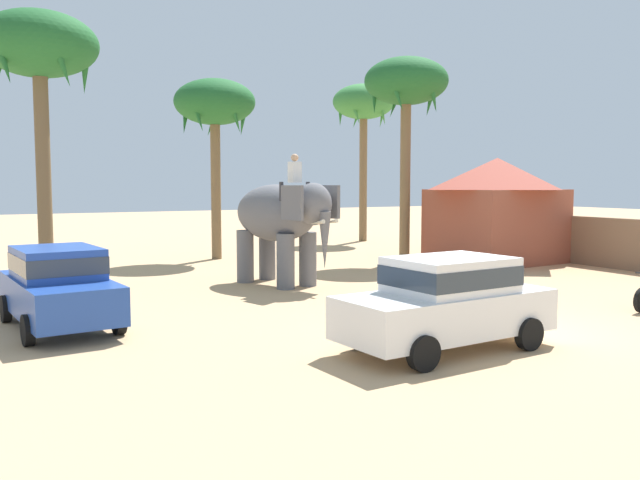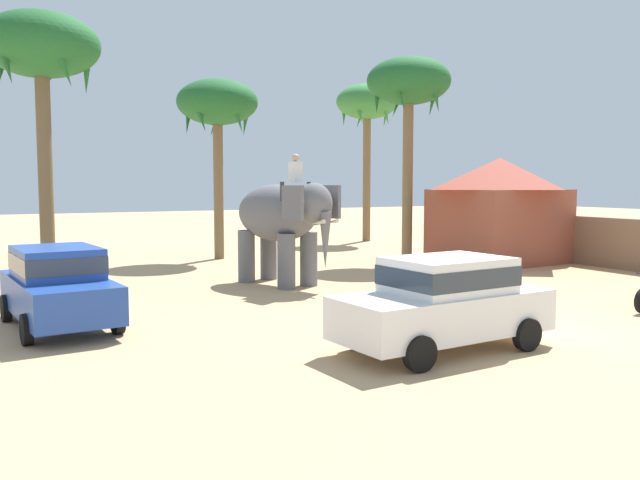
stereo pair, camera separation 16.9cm
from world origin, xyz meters
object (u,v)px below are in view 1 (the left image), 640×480
car_sedan_foreground (447,299)px  roadside_hut (496,207)px  elephant_with_mahout (281,219)px  palm_tree_left_of_road (364,106)px  palm_tree_behind_elephant (39,52)px  palm_tree_near_hut (406,87)px  car_parked_far_side (58,284)px  palm_tree_far_back (215,106)px

car_sedan_foreground → roadside_hut: bearing=43.1°
elephant_with_mahout → palm_tree_left_of_road: 16.22m
elephant_with_mahout → palm_tree_behind_elephant: size_ratio=0.52×
palm_tree_near_hut → palm_tree_behind_elephant: bearing=-176.1°
car_parked_far_side → roadside_hut: bearing=14.9°
car_sedan_foreground → palm_tree_far_back: 16.73m
palm_tree_behind_elephant → car_sedan_foreground: bearing=-62.3°
car_parked_far_side → palm_tree_behind_elephant: (0.35, 5.38, 5.72)m
palm_tree_far_back → roadside_hut: palm_tree_far_back is taller
palm_tree_near_hut → elephant_with_mahout: bearing=-155.0°
palm_tree_far_back → roadside_hut: size_ratio=1.35×
car_parked_far_side → roadside_hut: 16.92m
car_sedan_foreground → palm_tree_far_back: palm_tree_far_back is taller
palm_tree_left_of_road → palm_tree_far_back: bearing=-156.4°
car_parked_far_side → palm_tree_left_of_road: (16.82, 14.71, 6.07)m
car_parked_far_side → palm_tree_far_back: 13.78m
car_parked_far_side → palm_tree_behind_elephant: size_ratio=0.55×
palm_tree_left_of_road → roadside_hut: 11.46m
palm_tree_behind_elephant → roadside_hut: size_ratio=1.46×
palm_tree_far_back → car_sedan_foreground: bearing=-94.6°
car_parked_far_side → palm_tree_behind_elephant: palm_tree_behind_elephant is taller
car_sedan_foreground → palm_tree_far_back: (1.27, 15.88, 5.13)m
car_parked_far_side → roadside_hut: roadside_hut is taller
car_sedan_foreground → palm_tree_near_hut: size_ratio=0.54×
palm_tree_behind_elephant → palm_tree_far_back: 8.64m
car_sedan_foreground → palm_tree_left_of_road: size_ratio=0.52×
car_sedan_foreground → elephant_with_mahout: size_ratio=1.05×
elephant_with_mahout → roadside_hut: roadside_hut is taller
palm_tree_near_hut → palm_tree_left_of_road: size_ratio=0.96×
roadside_hut → car_parked_far_side: bearing=-165.1°
palm_tree_behind_elephant → elephant_with_mahout: bearing=-19.8°
car_sedan_foreground → elephant_with_mahout: elephant_with_mahout is taller
palm_tree_near_hut → palm_tree_far_back: 7.52m
palm_tree_behind_elephant → palm_tree_near_hut: 13.09m
car_sedan_foreground → palm_tree_behind_elephant: palm_tree_behind_elephant is taller
car_parked_far_side → car_sedan_foreground: bearing=-41.8°
car_parked_far_side → palm_tree_near_hut: size_ratio=0.54×
car_parked_far_side → palm_tree_left_of_road: bearing=41.2°
palm_tree_behind_elephant → palm_tree_left_of_road: size_ratio=0.95×
palm_tree_near_hut → palm_tree_left_of_road: (3.41, 8.43, 0.29)m
palm_tree_behind_elephant → palm_tree_far_back: (6.90, 5.16, -0.59)m
palm_tree_left_of_road → roadside_hut: (-0.50, -10.36, -4.88)m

